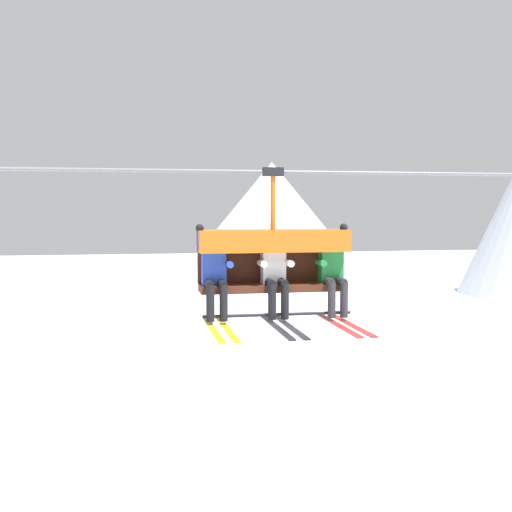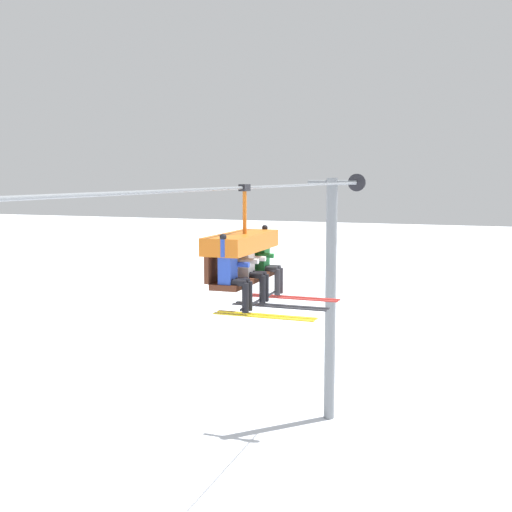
# 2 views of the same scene
# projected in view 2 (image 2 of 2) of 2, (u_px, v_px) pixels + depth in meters

# --- Properties ---
(lift_tower_far) EXTENTS (0.36, 1.88, 8.18)m
(lift_tower_far) POSITION_uv_depth(u_px,v_px,m) (331.00, 294.00, 21.11)
(lift_tower_far) COLOR slate
(lift_tower_far) RESTS_ON ground_plane
(lift_cable) EXTENTS (19.45, 0.05, 0.05)m
(lift_cable) POSITION_uv_depth(u_px,v_px,m) (268.00, 187.00, 12.26)
(lift_cable) COLOR slate
(chairlift_chair) EXTENTS (2.08, 0.74, 2.01)m
(chairlift_chair) POSITION_uv_depth(u_px,v_px,m) (241.00, 250.00, 11.22)
(chairlift_chair) COLOR #512819
(skier_blue) EXTENTS (0.48, 1.70, 1.34)m
(skier_blue) POSITION_uv_depth(u_px,v_px,m) (235.00, 273.00, 10.41)
(skier_blue) COLOR #2847B7
(skier_white) EXTENTS (0.46, 1.70, 1.23)m
(skier_white) POSITION_uv_depth(u_px,v_px,m) (253.00, 267.00, 11.18)
(skier_white) COLOR silver
(skier_green) EXTENTS (0.48, 1.70, 1.34)m
(skier_green) POSITION_uv_depth(u_px,v_px,m) (268.00, 260.00, 11.96)
(skier_green) COLOR #23843D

